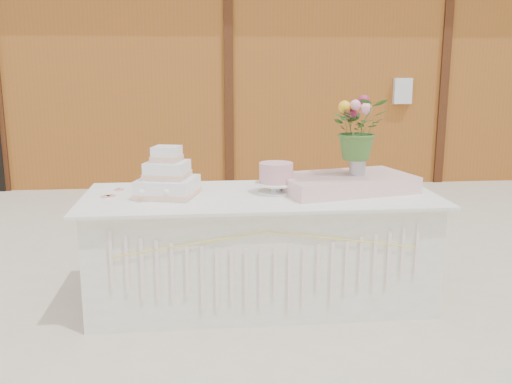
{
  "coord_description": "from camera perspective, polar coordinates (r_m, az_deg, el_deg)",
  "views": [
    {
      "loc": [
        -0.41,
        -3.78,
        1.62
      ],
      "look_at": [
        0.0,
        0.3,
        0.72
      ],
      "focal_mm": 40.0,
      "sensor_mm": 36.0,
      "label": 1
    }
  ],
  "objects": [
    {
      "name": "barn",
      "position": [
        9.78,
        -3.46,
        12.67
      ],
      "size": [
        12.6,
        4.6,
        3.3
      ],
      "color": "#944D1F",
      "rests_on": "ground"
    },
    {
      "name": "pink_cake_stand",
      "position": [
        3.9,
        2.02,
        1.59
      ],
      "size": [
        0.29,
        0.29,
        0.21
      ],
      "color": "white",
      "rests_on": "cake_table"
    },
    {
      "name": "wedding_cake",
      "position": [
        3.86,
        -8.84,
        1.26
      ],
      "size": [
        0.46,
        0.46,
        0.34
      ],
      "rotation": [
        0.0,
        0.0,
        -0.27
      ],
      "color": "white",
      "rests_on": "cake_table"
    },
    {
      "name": "satin_runner",
      "position": [
        4.03,
        8.95,
        0.9
      ],
      "size": [
        1.0,
        0.72,
        0.11
      ],
      "primitive_type": "cube",
      "rotation": [
        0.0,
        0.0,
        0.24
      ],
      "color": "beige",
      "rests_on": "cake_table"
    },
    {
      "name": "loose_flowers",
      "position": [
        4.04,
        -14.0,
        0.01
      ],
      "size": [
        0.24,
        0.34,
        0.02
      ],
      "primitive_type": null,
      "rotation": [
        0.0,
        0.0,
        0.41
      ],
      "color": "pink",
      "rests_on": "cake_table"
    },
    {
      "name": "flower_vase",
      "position": [
        4.04,
        10.12,
        2.8
      ],
      "size": [
        0.11,
        0.11,
        0.15
      ],
      "primitive_type": "cylinder",
      "color": "#A9A9AE",
      "rests_on": "satin_runner"
    },
    {
      "name": "ground",
      "position": [
        4.13,
        0.42,
        -10.71
      ],
      "size": [
        80.0,
        80.0,
        0.0
      ],
      "primitive_type": "plane",
      "color": "beige",
      "rests_on": "ground"
    },
    {
      "name": "bouquet",
      "position": [
        4.0,
        10.28,
        6.93
      ],
      "size": [
        0.39,
        0.34,
        0.43
      ],
      "primitive_type": "imported",
      "rotation": [
        0.0,
        0.0,
        -0.02
      ],
      "color": "#3D6428",
      "rests_on": "flower_vase"
    },
    {
      "name": "cake_table",
      "position": [
        3.99,
        0.44,
        -5.61
      ],
      "size": [
        2.4,
        1.0,
        0.77
      ],
      "color": "white",
      "rests_on": "ground"
    }
  ]
}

